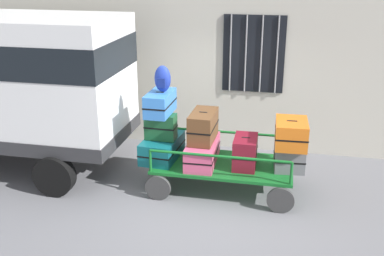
{
  "coord_description": "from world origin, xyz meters",
  "views": [
    {
      "loc": [
        1.2,
        -6.56,
        3.73
      ],
      "look_at": [
        -0.3,
        0.47,
        1.08
      ],
      "focal_mm": 42.82,
      "sensor_mm": 36.0,
      "label": 1
    }
  ],
  "objects": [
    {
      "name": "suitcase_center_bottom",
      "position": [
        0.61,
        0.44,
        0.73
      ],
      "size": [
        0.39,
        0.63,
        0.52
      ],
      "color": "maroon",
      "rests_on": "luggage_cart"
    },
    {
      "name": "suitcase_left_bottom",
      "position": [
        -0.84,
        0.5,
        0.66
      ],
      "size": [
        0.62,
        0.99,
        0.37
      ],
      "color": "#0F5960",
      "rests_on": "luggage_cart"
    },
    {
      "name": "suitcase_left_top",
      "position": [
        -0.84,
        0.44,
        1.49
      ],
      "size": [
        0.4,
        0.75,
        0.38
      ],
      "color": "#3372C6",
      "rests_on": "suitcase_left_middle"
    },
    {
      "name": "backpack",
      "position": [
        -0.79,
        0.45,
        1.9
      ],
      "size": [
        0.27,
        0.22,
        0.44
      ],
      "color": "navy",
      "rests_on": "suitcase_left_top"
    },
    {
      "name": "suitcase_midright_bottom",
      "position": [
        1.33,
        0.49,
        0.69
      ],
      "size": [
        0.53,
        0.54,
        0.43
      ],
      "color": "slate",
      "rests_on": "luggage_cart"
    },
    {
      "name": "suitcase_left_middle",
      "position": [
        -0.84,
        0.44,
        1.08
      ],
      "size": [
        0.54,
        0.29,
        0.45
      ],
      "color": "#194C28",
      "rests_on": "suitcase_left_bottom"
    },
    {
      "name": "ground_plane",
      "position": [
        0.0,
        0.0,
        0.0
      ],
      "size": [
        40.0,
        40.0,
        0.0
      ],
      "primitive_type": "plane",
      "color": "slate"
    },
    {
      "name": "suitcase_midleft_bottom",
      "position": [
        -0.12,
        0.45,
        0.67
      ],
      "size": [
        0.5,
        1.05,
        0.39
      ],
      "color": "#CC4C72",
      "rests_on": "luggage_cart"
    },
    {
      "name": "building_wall",
      "position": [
        0.0,
        2.52,
        2.5
      ],
      "size": [
        12.0,
        0.38,
        5.0
      ],
      "color": "beige",
      "rests_on": "ground"
    },
    {
      "name": "luggage_cart",
      "position": [
        0.24,
        0.47,
        0.39
      ],
      "size": [
        2.41,
        1.26,
        0.48
      ],
      "color": "#146023",
      "rests_on": "ground"
    },
    {
      "name": "suitcase_midleft_middle",
      "position": [
        -0.12,
        0.49,
        1.12
      ],
      "size": [
        0.41,
        0.77,
        0.5
      ],
      "color": "brown",
      "rests_on": "suitcase_midleft_bottom"
    },
    {
      "name": "cart_railing",
      "position": [
        0.24,
        0.47,
        0.8
      ],
      "size": [
        2.29,
        1.13,
        0.39
      ],
      "color": "#146023",
      "rests_on": "luggage_cart"
    },
    {
      "name": "suitcase_midright_middle",
      "position": [
        1.33,
        0.47,
        1.11
      ],
      "size": [
        0.54,
        0.72,
        0.42
      ],
      "color": "orange",
      "rests_on": "suitcase_midright_bottom"
    }
  ]
}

